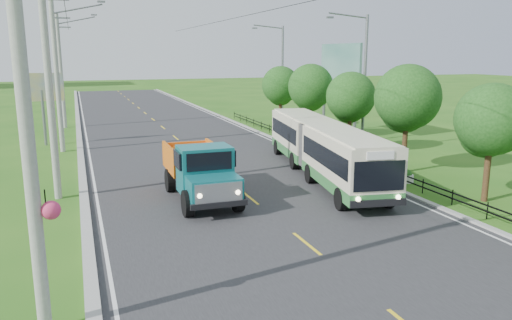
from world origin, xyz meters
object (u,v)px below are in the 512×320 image
pole_near (50,87)px  dump_truck (200,168)px  tree_third (407,101)px  planter_near (407,177)px  billboard_right (340,69)px  tree_fifth (310,89)px  billboard_left (42,92)px  bus (322,145)px  planter_far (285,132)px  tree_second (490,123)px  streetlight_far (281,72)px  pole_mid (58,76)px  planter_mid (333,150)px  tree_fourth (350,99)px  streetlight_mid (363,79)px  pole_far (61,70)px  tree_back (281,87)px  pole_nearest (29,127)px

pole_near → dump_truck: 7.48m
pole_near → tree_third: pole_near is taller
planter_near → billboard_right: 15.34m
tree_fifth → billboard_right: billboard_right is taller
billboard_left → bus: 21.21m
tree_fifth → planter_far: (-1.26, 1.86, -3.57)m
billboard_right → tree_third: bearing=-101.6°
tree_second → streetlight_far: streetlight_far is taller
planter_far → billboard_left: bearing=173.7°
pole_mid → planter_mid: size_ratio=14.93×
planter_far → tree_fourth: bearing=-80.9°
tree_second → planter_far: size_ratio=7.91×
tree_fourth → planter_mid: tree_fourth is taller
planter_far → streetlight_mid: bearing=-75.7°
pole_far → tree_third: pole_far is taller
pole_mid → billboard_right: pole_mid is taller
planter_mid → dump_truck: (-10.79, -7.48, 1.20)m
tree_second → tree_back: (0.00, 24.00, 0.13)m
tree_second → pole_near: bearing=159.3°
pole_far → streetlight_mid: 26.80m
billboard_left → dump_truck: size_ratio=0.83×
pole_far → bus: bearing=-61.2°
pole_mid → streetlight_far: bearing=20.3°
pole_nearest → planter_far: 30.50m
tree_second → tree_fifth: 18.00m
tree_back → pole_near: bearing=-136.6°
streetlight_far → billboard_left: streetlight_far is taller
planter_near → tree_fourth: bearing=81.2°
planter_far → billboard_right: size_ratio=0.09×
tree_fourth → planter_mid: (-1.26, -0.14, -3.30)m
streetlight_far → planter_near: streetlight_far is taller
billboard_right → pole_mid: bearing=177.2°
planter_near → streetlight_far: bearing=84.7°
bus → dump_truck: (-7.26, -2.22, -0.22)m
streetlight_mid → tree_back: bearing=93.7°
tree_fourth → billboard_right: bearing=67.4°
tree_fifth → streetlight_mid: size_ratio=0.64×
planter_far → billboard_left: (-18.10, 2.00, 3.58)m
tree_third → planter_near: tree_third is taller
streetlight_far → billboard_left: 20.56m
tree_fourth → planter_near: tree_fourth is taller
pole_near → planter_mid: 18.23m
tree_fifth → streetlight_far: (0.79, 7.86, 1.05)m
tree_second → bus: (-4.78, 6.61, -1.81)m
tree_fourth → tree_back: 12.00m
pole_near → tree_second: pole_near is taller
pole_far → tree_second: size_ratio=1.89×
planter_near → planter_far: size_ratio=1.00×
planter_far → bus: 13.79m
bus → pole_nearest: bearing=-129.0°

